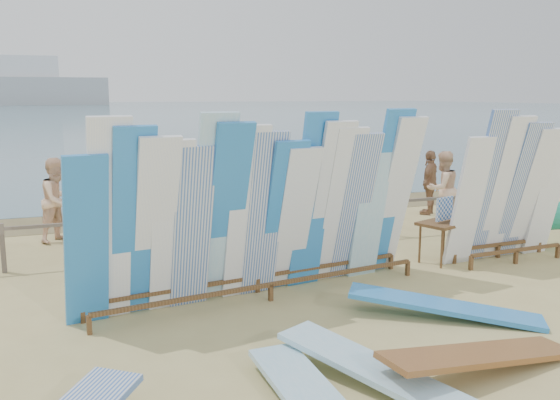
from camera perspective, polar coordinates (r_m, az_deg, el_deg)
name	(u,v)px	position (r m, az deg, el deg)	size (l,w,h in m)	color
ground	(271,300)	(9.29, -0.86, -9.62)	(160.00, 160.00, 0.00)	tan
ocean	(76,109)	(136.32, -19.05, 8.26)	(320.00, 240.00, 0.02)	#436777
wet_sand_strip	(183,214)	(16.03, -9.36, -1.30)	(40.00, 2.60, 0.01)	olive
distant_ship	(27,87)	(188.49, -23.20, 9.99)	(45.00, 8.00, 14.00)	#999EA3
fence	(222,222)	(11.88, -5.64, -2.10)	(12.08, 0.08, 0.90)	#746558
main_surfboard_rack	(264,215)	(9.11, -1.54, -1.43)	(5.85, 1.59, 2.92)	brown
side_surfboard_rack	(510,194)	(11.93, 21.30, 0.53)	(2.54, 0.89, 2.89)	brown
vendor_table	(443,240)	(11.64, 15.41, -3.77)	(1.11, 0.95, 1.25)	brown
flat_board_c	(482,372)	(7.43, 18.84, -15.43)	(0.56, 2.70, 0.07)	brown
flat_board_d	(444,318)	(8.92, 15.50, -10.86)	(0.56, 2.70, 0.07)	#2879C9
flat_board_a	(385,389)	(6.81, 10.10, -17.50)	(0.56, 2.70, 0.07)	#87BFD9
beach_chair_left	(191,235)	(12.37, -8.57, -3.35)	(0.66, 0.68, 0.96)	red
beach_chair_right	(229,226)	(13.26, -4.96, -2.47)	(0.78, 0.79, 0.88)	red
stroller	(319,214)	(13.40, 3.82, -1.37)	(0.85, 1.01, 1.18)	red
beachgoer_3	(168,190)	(14.69, -10.72, 0.93)	(1.08, 0.45, 1.67)	tan
beachgoer_4	(270,192)	(13.77, -0.93, 0.82)	(1.07, 0.46, 1.82)	#8C6042
beachgoer_8	(442,189)	(14.75, 15.37, 1.05)	(0.88, 0.42, 1.81)	beige
beachgoer_1	(101,195)	(14.37, -16.81, 0.47)	(0.61, 0.33, 1.67)	#8C6042
beachgoer_10	(430,182)	(16.10, 14.22, 1.65)	(1.00, 0.43, 1.70)	#8C6042
beachgoer_7	(350,182)	(15.51, 6.72, 1.75)	(0.65, 0.36, 1.80)	#8C6042
beachgoer_5	(285,191)	(14.75, 0.53, 0.90)	(1.43, 0.46, 1.55)	beige
beachgoer_extra_0	(496,176)	(17.74, 20.04, 2.15)	(1.12, 0.46, 1.73)	tan
beachgoer_2	(58,200)	(13.58, -20.57, 0.02)	(0.88, 0.42, 1.81)	beige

